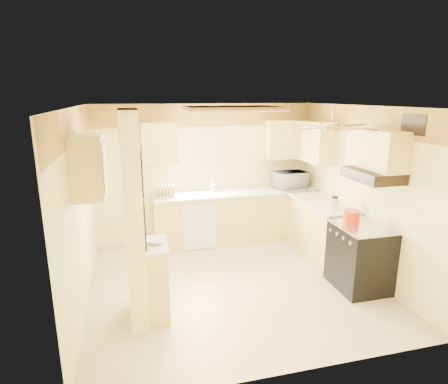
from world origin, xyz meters
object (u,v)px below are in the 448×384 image
object	(u,v)px
microwave	(290,180)
stove	(360,257)
dutch_oven	(352,216)
bowl	(157,241)
kettle	(335,203)

from	to	relation	value
microwave	stove	bearing A→B (deg)	85.18
stove	dutch_oven	distance (m)	0.58
dutch_oven	bowl	bearing A→B (deg)	-176.19
bowl	dutch_oven	xyz separation A→B (m)	(2.72, 0.18, 0.03)
microwave	bowl	bearing A→B (deg)	30.87
kettle	bowl	bearing A→B (deg)	-165.36
stove	dutch_oven	bearing A→B (deg)	104.01
bowl	kettle	world-z (taller)	kettle
dutch_oven	kettle	distance (m)	0.55
microwave	dutch_oven	xyz separation A→B (m)	(0.06, -1.95, -0.10)
microwave	dutch_oven	distance (m)	1.95
microwave	kettle	bearing A→B (deg)	86.70
stove	kettle	distance (m)	0.94
dutch_oven	stove	bearing A→B (deg)	-75.99
dutch_oven	microwave	bearing A→B (deg)	91.80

